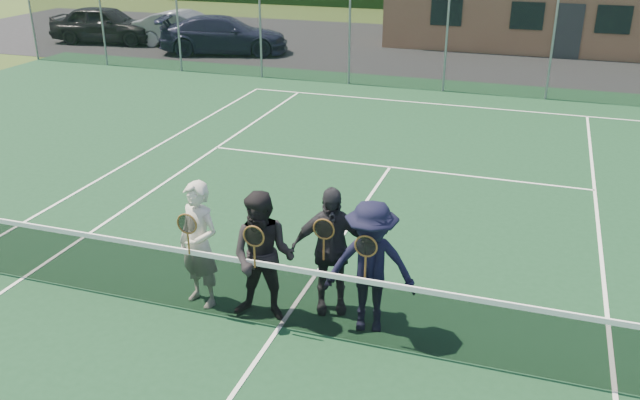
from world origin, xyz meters
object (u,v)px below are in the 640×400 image
object	(u,v)px
car_a	(106,24)
player_c	(330,250)
car_b	(187,29)
player_d	(371,267)
tennis_net	(279,293)
player_b	(263,257)
player_a	(199,245)
car_c	(224,35)

from	to	relation	value
car_a	player_c	xyz separation A→B (m)	(15.16, -16.72, 0.16)
car_a	car_b	size ratio (longest dim) A/B	1.07
player_d	tennis_net	bearing A→B (deg)	-161.40
car_a	tennis_net	bearing A→B (deg)	-147.33
player_d	car_a	bearing A→B (deg)	132.86
car_b	player_b	size ratio (longest dim) A/B	2.33
player_a	player_c	bearing A→B (deg)	13.46
car_c	player_a	distance (m)	18.33
car_b	player_b	xyz separation A→B (m)	(10.81, -17.55, 0.23)
car_c	player_d	xyz separation A→B (m)	(10.11, -16.49, 0.21)
tennis_net	player_b	xyz separation A→B (m)	(-0.28, 0.19, 0.38)
car_c	player_b	distance (m)	18.81
car_a	player_b	bearing A→B (deg)	-147.56
player_a	player_b	world-z (taller)	same
car_a	tennis_net	size ratio (longest dim) A/B	0.38
tennis_net	player_b	world-z (taller)	player_b
player_b	player_c	world-z (taller)	same
car_b	player_a	bearing A→B (deg)	-151.39
car_c	car_a	bearing A→B (deg)	68.40
tennis_net	player_a	bearing A→B (deg)	168.61
tennis_net	player_d	distance (m)	1.24
car_b	player_c	world-z (taller)	player_c
tennis_net	player_c	size ratio (longest dim) A/B	6.49
player_a	player_b	xyz separation A→B (m)	(0.97, -0.06, -0.00)
car_c	player_a	size ratio (longest dim) A/B	2.71
car_a	player_b	size ratio (longest dim) A/B	2.50
tennis_net	player_a	size ratio (longest dim) A/B	6.49
player_a	tennis_net	bearing A→B (deg)	-11.39
car_a	player_c	world-z (taller)	player_c
car_a	player_a	bearing A→B (deg)	-149.41
car_c	player_b	bearing A→B (deg)	-168.73
tennis_net	player_b	bearing A→B (deg)	145.32
car_b	player_c	bearing A→B (deg)	-146.64
player_b	player_c	xyz separation A→B (m)	(0.76, 0.47, 0.00)
player_a	player_b	size ratio (longest dim) A/B	1.00
car_b	player_a	size ratio (longest dim) A/B	2.33
player_a	car_b	bearing A→B (deg)	119.36
car_c	player_c	bearing A→B (deg)	-165.99
tennis_net	player_b	distance (m)	0.51
car_b	player_d	world-z (taller)	player_d
car_c	player_b	world-z (taller)	player_b
car_b	tennis_net	world-z (taller)	car_b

